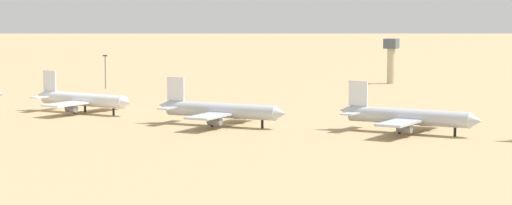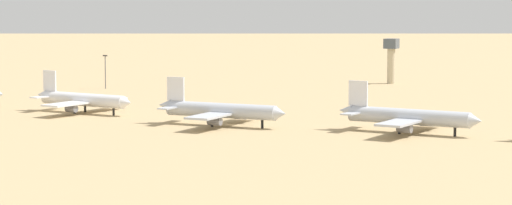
# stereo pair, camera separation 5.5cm
# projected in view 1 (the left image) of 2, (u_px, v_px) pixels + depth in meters

# --- Properties ---
(ground) EXTENTS (4000.00, 4000.00, 0.00)m
(ground) POSITION_uv_depth(u_px,v_px,m) (227.00, 125.00, 285.18)
(ground) COLOR tan
(parked_jet_white_3) EXTENTS (37.56, 31.84, 12.41)m
(parked_jet_white_3) POSITION_uv_depth(u_px,v_px,m) (82.00, 100.00, 313.42)
(parked_jet_white_3) COLOR white
(parked_jet_white_3) RESTS_ON ground
(parked_jet_white_4) EXTENTS (38.85, 32.47, 12.88)m
(parked_jet_white_4) POSITION_uv_depth(u_px,v_px,m) (220.00, 110.00, 282.10)
(parked_jet_white_4) COLOR silver
(parked_jet_white_4) RESTS_ON ground
(parked_jet_white_5) EXTENTS (39.32, 33.18, 12.98)m
(parked_jet_white_5) POSITION_uv_depth(u_px,v_px,m) (407.00, 117.00, 266.90)
(parked_jet_white_5) COLOR silver
(parked_jet_white_5) RESTS_ON ground
(control_tower) EXTENTS (5.20, 5.20, 18.17)m
(control_tower) POSITION_uv_depth(u_px,v_px,m) (391.00, 56.00, 419.90)
(control_tower) COLOR #C6B793
(control_tower) RESTS_ON ground
(light_pole_east) EXTENTS (1.80, 0.50, 12.90)m
(light_pole_east) POSITION_uv_depth(u_px,v_px,m) (105.00, 69.00, 396.33)
(light_pole_east) COLOR #59595E
(light_pole_east) RESTS_ON ground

